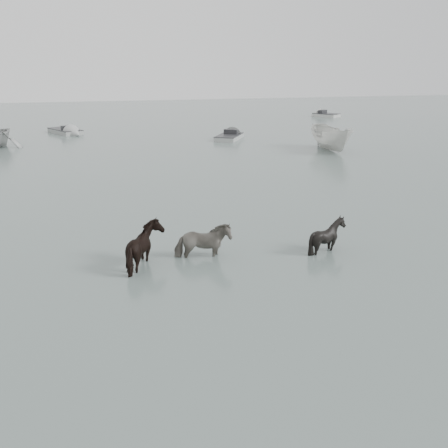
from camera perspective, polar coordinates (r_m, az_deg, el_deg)
The scene contains 8 objects.
ground at distance 16.53m, azimuth -1.51°, elevation -3.42°, with size 140.00×140.00×0.00m, color #51605D.
pony_pinto at distance 15.97m, azimuth -2.47°, elevation -1.28°, with size 0.83×1.82×1.54m, color black.
pony_dark at distance 15.48m, azimuth -8.92°, elevation -1.94°, with size 1.62×1.38×1.63m, color black.
pony_black at distance 16.91m, azimuth 11.76°, elevation -0.73°, with size 1.15×1.30×1.43m, color black.
boat_small at distance 36.86m, azimuth 12.17°, elevation 9.74°, with size 1.90×5.06×1.95m, color silver.
skiff_port at distance 41.34m, azimuth 0.59°, elevation 10.16°, with size 4.73×1.60×0.75m, color #A1A3A1, non-canonical shape.
skiff_mid at distance 47.15m, azimuth -17.72°, elevation 10.30°, with size 5.44×1.60×0.75m, color #979997, non-canonical shape.
skiff_star at distance 60.10m, azimuth 11.61°, elevation 12.27°, with size 3.96×1.60×0.75m, color beige, non-canonical shape.
Camera 1 is at (-3.45, -14.99, 6.05)m, focal length 40.00 mm.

